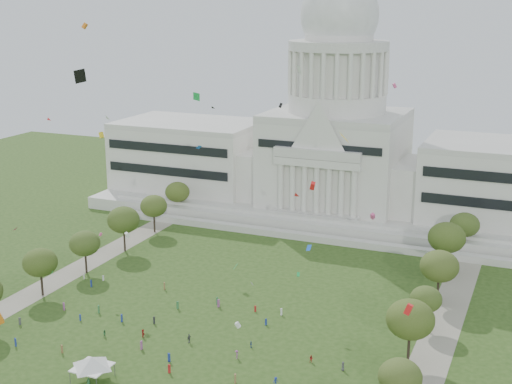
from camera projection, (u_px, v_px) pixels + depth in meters
The scene contains 27 objects.
ground at pixel (169, 362), 142.06m from camera, with size 400.00×400.00×0.00m, color #294716.
capitol at pixel (335, 148), 237.51m from camera, with size 160.00×64.50×91.30m.
path_left at pixel (65, 276), 186.70m from camera, with size 8.00×160.00×0.04m, color gray.
path_right at pixel (437, 341), 150.87m from camera, with size 8.00×160.00×0.04m, color gray.
row_tree_r_1 at pixel (400, 377), 121.27m from camera, with size 7.58×7.58×10.78m.
row_tree_l_2 at pixel (40, 263), 172.09m from camera, with size 8.42×8.42×11.97m.
row_tree_r_2 at pixel (410, 319), 138.61m from camera, with size 9.55×9.55×13.58m.
row_tree_l_3 at pixel (85, 243), 186.61m from camera, with size 8.12×8.12×11.55m.
row_tree_r_3 at pixel (426, 299), 154.38m from camera, with size 7.01×7.01×9.98m.
row_tree_l_4 at pixel (123, 220), 202.79m from camera, with size 9.29×9.29×13.21m.
row_tree_r_4 at pixel (439, 266), 167.54m from camera, with size 9.19×9.19×13.06m.
row_tree_l_5 at pixel (154, 206), 220.03m from camera, with size 8.33×8.33×11.85m.
row_tree_r_5 at pixel (447, 238), 185.80m from camera, with size 9.82×9.82×13.96m.
row_tree_l_6 at pixel (177, 192), 236.84m from camera, with size 8.19×8.19×11.64m.
row_tree_r_6 at pixel (465, 225), 201.23m from camera, with size 8.42×8.42×11.97m.
event_tent at pixel (92, 362), 134.10m from camera, with size 8.96×8.96×4.98m.
person_0 at pixel (343, 366), 138.45m from camera, with size 0.91×0.59×1.86m, color #4C4C51.
person_2 at pixel (311, 359), 141.58m from camera, with size 0.76×0.47×1.56m, color #B21E1E.
person_3 at pixel (237, 354), 143.09m from camera, with size 1.18×0.61×1.83m, color #994C8C.
person_4 at pixel (189, 338), 149.69m from camera, with size 1.18×0.64×2.01m, color #4C4C51.
person_5 at pixel (143, 333), 152.27m from camera, with size 1.68×0.66×1.81m, color #B21E1E.
person_7 at pixel (88, 382), 132.51m from camera, with size 0.71×0.52×1.96m, color #33723F.
person_8 at pixel (105, 333), 152.49m from camera, with size 0.76×0.47×1.56m, color #33723F.
person_9 at pixel (276, 381), 133.04m from camera, with size 1.13×0.58×1.74m, color navy.
person_10 at pixel (251, 344), 147.76m from camera, with size 0.81×0.44×1.39m, color navy.
distant_crowd at pixel (143, 318), 159.84m from camera, with size 58.04×38.98×1.91m.
kite_swarm at pixel (214, 208), 142.43m from camera, with size 91.44×104.39×62.42m.
Camera 1 is at (65.67, -111.78, 69.46)m, focal length 50.00 mm.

